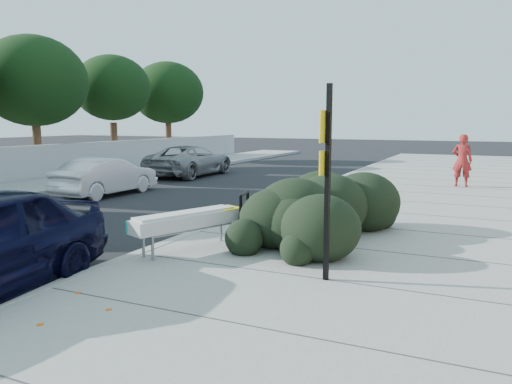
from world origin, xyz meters
TOP-DOWN VIEW (x-y plane):
  - ground at (0.00, 0.00)m, footprint 120.00×120.00m
  - sidewalk_near at (5.60, 5.00)m, footprint 11.20×50.00m
  - sidewalk_far at (-9.50, 5.00)m, footprint 3.00×50.00m
  - curb_near at (0.00, 5.00)m, footprint 0.22×50.00m
  - curb_far at (-8.00, 5.00)m, footprint 0.22×50.00m
  - tree_far_d at (-12.50, 9.00)m, footprint 4.60×4.60m
  - tree_far_e at (-12.50, 14.00)m, footprint 4.00×4.00m
  - tree_far_f at (-12.50, 19.00)m, footprint 4.40×4.40m
  - bench at (0.73, 0.61)m, footprint 1.28×2.26m
  - bike_rack at (1.35, 1.61)m, footprint 0.21×0.65m
  - sign_post at (3.48, 0.00)m, footprint 0.13×0.33m
  - hedge at (2.62, 2.50)m, footprint 2.16×4.03m
  - wagon_silver at (-6.00, 6.02)m, footprint 1.36×3.87m
  - suv_silver at (-6.74, 12.39)m, footprint 2.45×5.03m
  - pedestrian at (4.74, 12.31)m, footprint 0.70×0.48m

SIDE VIEW (x-z plane):
  - ground at x=0.00m, z-range 0.00..0.00m
  - sidewalk_near at x=5.60m, z-range 0.00..0.15m
  - sidewalk_far at x=-9.50m, z-range 0.00..0.15m
  - curb_near at x=0.00m, z-range 0.00..0.17m
  - curb_far at x=-8.00m, z-range 0.00..0.17m
  - wagon_silver at x=-6.00m, z-range 0.00..1.27m
  - suv_silver at x=-6.74m, z-range 0.00..1.38m
  - bench at x=0.73m, z-range 0.35..1.03m
  - bike_rack at x=1.35m, z-range 0.25..1.22m
  - hedge at x=2.62m, z-range 0.15..1.63m
  - pedestrian at x=4.74m, z-range 0.15..2.02m
  - sign_post at x=3.48m, z-range 0.33..3.19m
  - tree_far_e at x=-12.50m, z-range 1.23..7.13m
  - tree_far_f at x=-12.50m, z-range 1.15..7.22m
  - tree_far_d at x=-12.50m, z-range 1.11..7.27m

